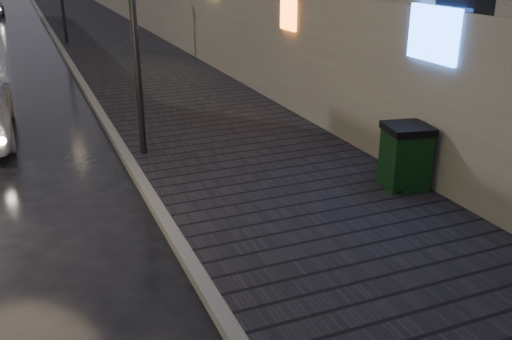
{
  "coord_description": "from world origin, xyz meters",
  "views": [
    {
      "loc": [
        -0.3,
        -5.2,
        4.13
      ],
      "look_at": [
        2.94,
        2.54,
        0.85
      ],
      "focal_mm": 40.0,
      "sensor_mm": 36.0,
      "label": 1
    }
  ],
  "objects": [
    {
      "name": "curb",
      "position": [
        1.5,
        21.0,
        0.07
      ],
      "size": [
        0.2,
        58.0,
        0.15
      ],
      "primitive_type": "cube",
      "color": "slate",
      "rests_on": "ground"
    },
    {
      "name": "trash_bin",
      "position": [
        5.73,
        2.44,
        0.73
      ],
      "size": [
        0.88,
        0.88,
        1.14
      ],
      "rotation": [
        0.0,
        0.0,
        -0.2
      ],
      "color": "black",
      "rests_on": "sidewalk"
    },
    {
      "name": "sidewalk",
      "position": [
        3.9,
        21.0,
        0.07
      ],
      "size": [
        4.6,
        58.0,
        0.15
      ],
      "primitive_type": "cube",
      "color": "black",
      "rests_on": "ground"
    }
  ]
}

